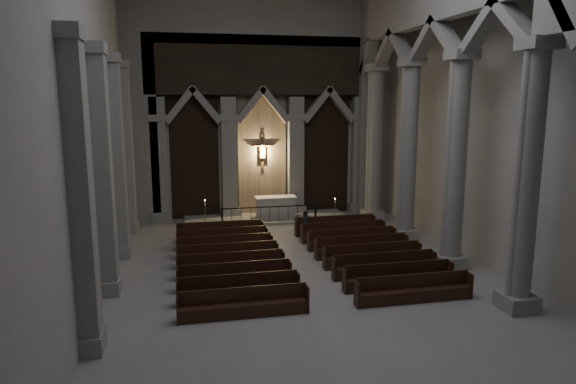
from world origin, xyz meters
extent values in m
plane|color=gray|center=(0.00, 0.00, 0.00)|extent=(24.00, 24.00, 0.00)
cube|color=#AAA79F|center=(0.00, 12.00, 6.00)|extent=(14.00, 0.10, 12.00)
cube|color=#AAA79F|center=(-7.00, 0.00, 6.00)|extent=(0.10, 24.00, 12.00)
cube|color=#AAA79F|center=(7.00, 0.00, 6.00)|extent=(0.10, 24.00, 12.00)
cube|color=gray|center=(-5.40, 11.50, 3.20)|extent=(0.80, 0.50, 6.40)
cube|color=gray|center=(-5.40, 11.50, 0.25)|extent=(1.05, 0.70, 0.50)
cube|color=gray|center=(-5.40, 11.50, 5.35)|extent=(1.00, 0.65, 0.35)
cube|color=gray|center=(-1.80, 11.50, 3.20)|extent=(0.80, 0.50, 6.40)
cube|color=gray|center=(-1.80, 11.50, 0.25)|extent=(1.05, 0.70, 0.50)
cube|color=gray|center=(-1.80, 11.50, 5.35)|extent=(1.00, 0.65, 0.35)
cube|color=gray|center=(1.80, 11.50, 3.20)|extent=(0.80, 0.50, 6.40)
cube|color=gray|center=(1.80, 11.50, 0.25)|extent=(1.05, 0.70, 0.50)
cube|color=gray|center=(1.80, 11.50, 5.35)|extent=(1.00, 0.65, 0.35)
cube|color=gray|center=(5.40, 11.50, 3.20)|extent=(0.80, 0.50, 6.40)
cube|color=gray|center=(5.40, 11.50, 0.25)|extent=(1.05, 0.70, 0.50)
cube|color=gray|center=(5.40, 11.50, 5.35)|extent=(1.00, 0.65, 0.35)
cube|color=black|center=(-3.60, 11.85, 3.50)|extent=(2.60, 0.15, 7.00)
cube|color=tan|center=(0.00, 11.85, 3.50)|extent=(2.60, 0.15, 7.00)
cube|color=black|center=(3.60, 11.85, 3.50)|extent=(2.60, 0.15, 7.00)
cube|color=black|center=(0.00, 11.50, 8.00)|extent=(12.00, 0.50, 3.00)
cube|color=gray|center=(-6.20, 11.50, 4.50)|extent=(1.60, 0.50, 9.00)
cube|color=gray|center=(6.20, 11.50, 4.50)|extent=(1.60, 0.50, 9.00)
cube|color=gray|center=(0.00, 11.50, 10.50)|extent=(14.00, 0.50, 3.00)
plane|color=#F0D86C|center=(0.00, 11.82, 3.50)|extent=(1.50, 0.00, 1.50)
cube|color=brown|center=(0.00, 11.73, 3.50)|extent=(0.13, 0.08, 1.80)
cube|color=brown|center=(0.00, 11.73, 3.85)|extent=(1.10, 0.08, 0.13)
cube|color=tan|center=(0.00, 11.67, 3.45)|extent=(0.26, 0.10, 0.60)
sphere|color=tan|center=(0.00, 11.67, 3.85)|extent=(0.17, 0.17, 0.17)
cylinder|color=tan|center=(-0.26, 11.67, 3.82)|extent=(0.45, 0.08, 0.08)
cylinder|color=tan|center=(0.26, 11.67, 3.82)|extent=(0.45, 0.08, 0.08)
cube|color=gray|center=(5.50, 9.50, 0.25)|extent=(1.00, 1.00, 0.50)
cylinder|color=gray|center=(5.50, 9.50, 4.00)|extent=(0.70, 0.70, 7.50)
cube|color=gray|center=(5.50, 9.50, 7.85)|extent=(0.95, 0.95, 0.35)
cube|color=gray|center=(5.50, 5.50, 0.25)|extent=(1.00, 1.00, 0.50)
cylinder|color=gray|center=(5.50, 5.50, 4.00)|extent=(0.70, 0.70, 7.50)
cube|color=gray|center=(5.50, 5.50, 7.85)|extent=(0.95, 0.95, 0.35)
cube|color=gray|center=(5.50, 1.50, 0.25)|extent=(1.00, 1.00, 0.50)
cylinder|color=gray|center=(5.50, 1.50, 4.00)|extent=(0.70, 0.70, 7.50)
cube|color=gray|center=(5.50, 1.50, 7.85)|extent=(0.95, 0.95, 0.35)
cube|color=gray|center=(5.50, -2.50, 0.25)|extent=(1.00, 1.00, 0.50)
cylinder|color=gray|center=(5.50, -2.50, 4.00)|extent=(0.70, 0.70, 7.50)
cube|color=gray|center=(5.50, -2.50, 7.85)|extent=(0.95, 0.95, 0.35)
cube|color=gray|center=(5.50, 11.40, 4.60)|extent=(0.55, 1.20, 9.20)
cube|color=gray|center=(-6.75, 9.50, 0.25)|extent=(0.60, 1.00, 0.50)
cube|color=gray|center=(-6.75, 9.50, 4.00)|extent=(0.50, 0.80, 7.50)
cube|color=gray|center=(-6.75, 9.50, 7.85)|extent=(0.60, 1.00, 0.35)
cube|color=gray|center=(-6.75, 5.50, 0.25)|extent=(0.60, 1.00, 0.50)
cube|color=gray|center=(-6.75, 5.50, 4.00)|extent=(0.50, 0.80, 7.50)
cube|color=gray|center=(-6.75, 5.50, 7.85)|extent=(0.60, 1.00, 0.35)
cube|color=gray|center=(-6.75, 1.50, 0.25)|extent=(0.60, 1.00, 0.50)
cube|color=gray|center=(-6.75, 1.50, 4.00)|extent=(0.50, 0.80, 7.50)
cube|color=gray|center=(-6.75, 1.50, 7.85)|extent=(0.60, 1.00, 0.35)
cube|color=gray|center=(-6.75, -2.50, 0.25)|extent=(0.60, 1.00, 0.50)
cube|color=gray|center=(-6.75, -2.50, 4.00)|extent=(0.50, 0.80, 7.50)
cube|color=gray|center=(-6.75, -2.50, 7.85)|extent=(0.60, 1.00, 0.35)
cube|color=gray|center=(0.00, 10.60, 0.07)|extent=(8.50, 2.60, 0.15)
cube|color=#B8B1A2|center=(0.49, 10.55, 0.67)|extent=(1.98, 0.77, 1.04)
cube|color=white|center=(0.49, 10.55, 1.21)|extent=(2.14, 0.86, 0.04)
cube|color=black|center=(0.00, 9.56, 0.91)|extent=(4.81, 0.05, 0.05)
cube|color=black|center=(-2.40, 9.56, 0.48)|extent=(0.09, 0.09, 0.96)
cube|color=black|center=(2.40, 9.56, 0.48)|extent=(0.09, 0.09, 0.96)
cylinder|color=black|center=(-1.92, 9.56, 0.45)|extent=(0.02, 0.02, 0.88)
cylinder|color=black|center=(-1.44, 9.56, 0.45)|extent=(0.02, 0.02, 0.88)
cylinder|color=black|center=(-0.96, 9.56, 0.45)|extent=(0.02, 0.02, 0.88)
cylinder|color=black|center=(-0.48, 9.56, 0.45)|extent=(0.02, 0.02, 0.88)
cylinder|color=black|center=(0.00, 9.56, 0.45)|extent=(0.02, 0.02, 0.88)
cylinder|color=black|center=(0.48, 9.56, 0.45)|extent=(0.02, 0.02, 0.88)
cylinder|color=black|center=(0.96, 9.56, 0.45)|extent=(0.02, 0.02, 0.88)
cylinder|color=black|center=(1.44, 9.56, 0.45)|extent=(0.02, 0.02, 0.88)
cylinder|color=black|center=(1.92, 9.56, 0.45)|extent=(0.02, 0.02, 0.88)
cylinder|color=#B29436|center=(-3.25, 9.21, 0.03)|extent=(0.25, 0.25, 0.05)
cylinder|color=#B29436|center=(-3.25, 9.21, 0.63)|extent=(0.04, 0.04, 1.20)
cylinder|color=#B29436|center=(-3.25, 9.21, 1.23)|extent=(0.13, 0.13, 0.02)
cylinder|color=white|center=(-3.25, 9.21, 1.34)|extent=(0.05, 0.05, 0.21)
sphere|color=#FFD059|center=(-3.25, 9.21, 1.46)|extent=(0.05, 0.05, 0.05)
cylinder|color=#B29436|center=(3.29, 9.02, 0.02)|extent=(0.22, 0.22, 0.05)
cylinder|color=#B29436|center=(3.29, 9.02, 0.56)|extent=(0.03, 0.03, 1.07)
cylinder|color=#B29436|center=(3.29, 9.02, 1.10)|extent=(0.11, 0.11, 0.02)
cylinder|color=white|center=(3.29, 9.02, 1.19)|extent=(0.04, 0.04, 0.19)
sphere|color=#FFD059|center=(3.29, 9.02, 1.31)|extent=(0.04, 0.04, 0.04)
cube|color=black|center=(-2.70, 7.05, 0.20)|extent=(3.82, 0.36, 0.41)
cube|color=black|center=(-2.70, 7.22, 0.64)|extent=(3.82, 0.06, 0.46)
cube|color=black|center=(-4.61, 7.05, 0.41)|extent=(0.05, 0.41, 0.82)
cube|color=black|center=(-0.79, 7.05, 0.41)|extent=(0.05, 0.41, 0.82)
cube|color=black|center=(2.70, 7.05, 0.20)|extent=(3.82, 0.36, 0.41)
cube|color=black|center=(2.70, 7.22, 0.64)|extent=(3.82, 0.06, 0.46)
cube|color=black|center=(0.79, 7.05, 0.41)|extent=(0.05, 0.41, 0.82)
cube|color=black|center=(4.61, 7.05, 0.41)|extent=(0.05, 0.41, 0.82)
cube|color=black|center=(-2.70, 5.86, 0.20)|extent=(3.82, 0.36, 0.41)
cube|color=black|center=(-2.70, 6.03, 0.64)|extent=(3.82, 0.06, 0.46)
cube|color=black|center=(-4.61, 5.86, 0.41)|extent=(0.05, 0.41, 0.82)
cube|color=black|center=(-0.79, 5.86, 0.41)|extent=(0.05, 0.41, 0.82)
cube|color=black|center=(2.70, 5.86, 0.20)|extent=(3.82, 0.36, 0.41)
cube|color=black|center=(2.70, 6.03, 0.64)|extent=(3.82, 0.06, 0.46)
cube|color=black|center=(0.79, 5.86, 0.41)|extent=(0.05, 0.41, 0.82)
cube|color=black|center=(4.61, 5.86, 0.41)|extent=(0.05, 0.41, 0.82)
cube|color=black|center=(-2.70, 4.66, 0.20)|extent=(3.82, 0.36, 0.41)
cube|color=black|center=(-2.70, 4.84, 0.64)|extent=(3.82, 0.06, 0.46)
cube|color=black|center=(-4.61, 4.66, 0.41)|extent=(0.05, 0.41, 0.82)
cube|color=black|center=(-0.79, 4.66, 0.41)|extent=(0.05, 0.41, 0.82)
cube|color=black|center=(2.70, 4.66, 0.20)|extent=(3.82, 0.36, 0.41)
cube|color=black|center=(2.70, 4.84, 0.64)|extent=(3.82, 0.06, 0.46)
cube|color=black|center=(0.79, 4.66, 0.41)|extent=(0.05, 0.41, 0.82)
cube|color=black|center=(4.61, 4.66, 0.41)|extent=(0.05, 0.41, 0.82)
cube|color=black|center=(-2.70, 3.47, 0.20)|extent=(3.82, 0.36, 0.41)
cube|color=black|center=(-2.70, 3.64, 0.64)|extent=(3.82, 0.06, 0.46)
cube|color=black|center=(-4.61, 3.47, 0.41)|extent=(0.05, 0.41, 0.82)
cube|color=black|center=(-0.79, 3.47, 0.41)|extent=(0.05, 0.41, 0.82)
cube|color=black|center=(2.70, 3.47, 0.20)|extent=(3.82, 0.36, 0.41)
cube|color=black|center=(2.70, 3.64, 0.64)|extent=(3.82, 0.06, 0.46)
cube|color=black|center=(0.79, 3.47, 0.41)|extent=(0.05, 0.41, 0.82)
cube|color=black|center=(4.61, 3.47, 0.41)|extent=(0.05, 0.41, 0.82)
cube|color=black|center=(-2.70, 2.28, 0.20)|extent=(3.82, 0.36, 0.41)
cube|color=black|center=(-2.70, 2.45, 0.64)|extent=(3.82, 0.06, 0.46)
cube|color=black|center=(-4.61, 2.28, 0.41)|extent=(0.05, 0.41, 0.82)
cube|color=black|center=(-0.79, 2.28, 0.41)|extent=(0.05, 0.41, 0.82)
cube|color=black|center=(2.70, 2.28, 0.20)|extent=(3.82, 0.36, 0.41)
cube|color=black|center=(2.70, 2.45, 0.64)|extent=(3.82, 0.06, 0.46)
cube|color=black|center=(0.79, 2.28, 0.41)|extent=(0.05, 0.41, 0.82)
cube|color=black|center=(4.61, 2.28, 0.41)|extent=(0.05, 0.41, 0.82)
cube|color=black|center=(-2.70, 1.09, 0.20)|extent=(3.82, 0.36, 0.41)
cube|color=black|center=(-2.70, 1.26, 0.64)|extent=(3.82, 0.06, 0.46)
cube|color=black|center=(-4.61, 1.09, 0.41)|extent=(0.05, 0.41, 0.82)
cube|color=black|center=(-0.79, 1.09, 0.41)|extent=(0.05, 0.41, 0.82)
cube|color=black|center=(2.70, 1.09, 0.20)|extent=(3.82, 0.36, 0.41)
cube|color=black|center=(2.70, 1.26, 0.64)|extent=(3.82, 0.06, 0.46)
cube|color=black|center=(0.79, 1.09, 0.41)|extent=(0.05, 0.41, 0.82)
cube|color=black|center=(4.61, 1.09, 0.41)|extent=(0.05, 0.41, 0.82)
cube|color=black|center=(-2.70, -0.11, 0.20)|extent=(3.82, 0.36, 0.41)
cube|color=black|center=(-2.70, 0.07, 0.64)|extent=(3.82, 0.06, 0.46)
cube|color=black|center=(-4.61, -0.11, 0.41)|extent=(0.05, 0.41, 0.82)
cube|color=black|center=(-0.79, -0.11, 0.41)|extent=(0.05, 0.41, 0.82)
cube|color=black|center=(2.70, -0.11, 0.20)|extent=(3.82, 0.36, 0.41)
cube|color=black|center=(2.70, 0.07, 0.64)|extent=(3.82, 0.06, 0.46)
cube|color=black|center=(0.79, -0.11, 0.41)|extent=(0.05, 0.41, 0.82)
cube|color=black|center=(4.61, -0.11, 0.41)|extent=(0.05, 0.41, 0.82)
cube|color=black|center=(-2.70, -1.30, 0.20)|extent=(3.82, 0.36, 0.41)
cube|color=black|center=(-2.70, -1.12, 0.64)|extent=(3.82, 0.06, 0.46)
cube|color=black|center=(-4.61, -1.30, 0.41)|extent=(0.05, 0.41, 0.82)
cube|color=black|center=(-0.79, -1.30, 0.41)|extent=(0.05, 0.41, 0.82)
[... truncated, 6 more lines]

